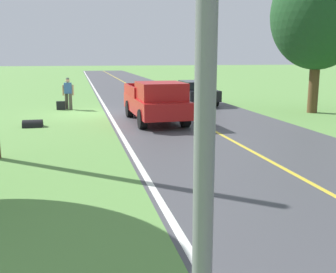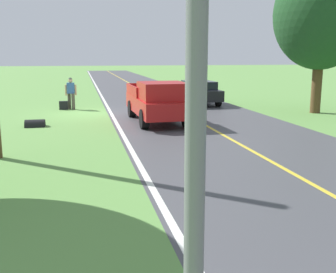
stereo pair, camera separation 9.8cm
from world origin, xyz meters
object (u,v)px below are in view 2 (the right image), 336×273
at_px(suitcase_carried, 64,105).
at_px(pickup_truck_passing, 158,101).
at_px(tree_far_side_near, 322,15).
at_px(hitchhiker_walking, 71,91).
at_px(sedan_near_oncoming, 198,92).

height_order(suitcase_carried, pickup_truck_passing, pickup_truck_passing).
bearing_deg(tree_far_side_near, pickup_truck_passing, 8.67).
bearing_deg(hitchhiker_walking, pickup_truck_passing, 125.44).
bearing_deg(hitchhiker_walking, sedan_near_oncoming, -173.39).
relative_size(hitchhiker_walking, pickup_truck_passing, 0.32).
xyz_separation_m(pickup_truck_passing, sedan_near_oncoming, (-3.66, -6.28, -0.21)).
bearing_deg(sedan_near_oncoming, suitcase_carried, 6.76).
relative_size(suitcase_carried, pickup_truck_passing, 0.09).
height_order(suitcase_carried, tree_far_side_near, tree_far_side_near).
height_order(suitcase_carried, sedan_near_oncoming, sedan_near_oncoming).
height_order(hitchhiker_walking, sedan_near_oncoming, hitchhiker_walking).
xyz_separation_m(tree_far_side_near, sedan_near_oncoming, (4.85, -4.98, -4.14)).
relative_size(hitchhiker_walking, tree_far_side_near, 0.23).
xyz_separation_m(hitchhiker_walking, suitcase_carried, (0.42, 0.07, -0.75)).
xyz_separation_m(suitcase_carried, sedan_near_oncoming, (-7.93, -0.94, 0.52)).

